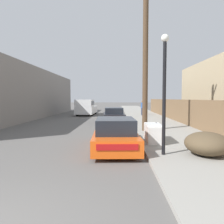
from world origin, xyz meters
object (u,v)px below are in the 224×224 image
Objects in this scene: parked_sports_car_red at (115,135)px; brush_pile at (207,144)px; pickup_truck at (86,107)px; pedestrian at (142,108)px; street_lamp at (164,85)px; utility_pole at (145,56)px; discarded_fridge at (154,133)px; car_parked_mid at (114,115)px.

brush_pile is (3.14, -1.39, -0.06)m from parked_sports_car_red.
pickup_truck is 6.82m from pedestrian.
pickup_truck reaches higher than pedestrian.
pickup_truck is 19.81m from street_lamp.
pedestrian is (2.94, 16.36, 0.42)m from parked_sports_car_red.
brush_pile is at bearing 110.94° from pickup_truck.
brush_pile is (1.41, -5.69, -4.03)m from utility_pole.
discarded_fridge is at bearing 89.02° from street_lamp.
utility_pole is at bearing 90.82° from discarded_fridge.
pickup_truck is (-5.47, 16.68, 0.45)m from discarded_fridge.
utility_pole is at bearing 65.63° from parked_sports_car_red.
car_parked_mid reaches higher than parked_sports_car_red.
parked_sports_car_red is at bearing -111.94° from utility_pole.
parked_sports_car_red is at bearing -92.57° from car_parked_mid.
discarded_fridge is 0.20× the size of utility_pole.
pickup_truck is 20.25m from brush_pile.
pedestrian is (-0.20, 17.75, 0.48)m from brush_pile.
street_lamp is at bearing -90.54° from utility_pole.
discarded_fridge is 3.07m from street_lamp.
car_parked_mid is at bearing 110.00° from utility_pole.
car_parked_mid is at bearing -115.88° from pedestrian.
brush_pile is at bearing -1.80° from street_lamp.
pickup_truck is at bearing 109.88° from car_parked_mid.
pickup_truck is 0.66× the size of utility_pole.
discarded_fridge is at bearing -94.55° from pedestrian.
utility_pole is 7.12m from brush_pile.
pedestrian reaches higher than parked_sports_car_red.
car_parked_mid is 8.63m from pickup_truck.
street_lamp is (5.44, -18.99, 1.57)m from pickup_truck.
street_lamp reaches higher than car_parked_mid.
street_lamp is at bearing 178.20° from brush_pile.
pickup_truck is (-3.50, 7.88, 0.35)m from car_parked_mid.
brush_pile is at bearing -77.13° from car_parked_mid.
street_lamp is at bearing -89.91° from discarded_fridge.
parked_sports_car_red is at bearing 141.24° from street_lamp.
discarded_fridge is at bearing -90.24° from utility_pole.
utility_pole is 5.08× the size of pedestrian.
pedestrian is (1.22, 15.39, 0.49)m from discarded_fridge.
parked_sports_car_red is 1.06× the size of car_parked_mid.
pedestrian is at bearing 85.92° from street_lamp.
street_lamp is at bearing 106.99° from pickup_truck.
discarded_fridge is 0.39× the size of parked_sports_car_red.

